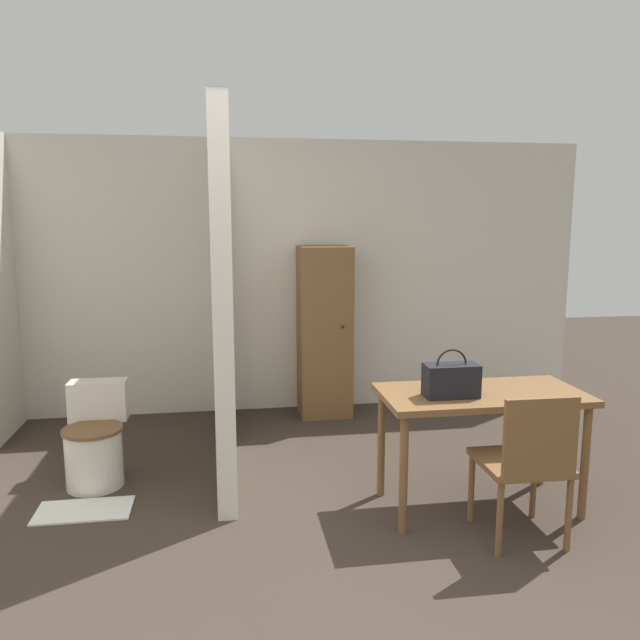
{
  "coord_description": "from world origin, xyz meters",
  "views": [
    {
      "loc": [
        -0.57,
        -2.28,
        1.81
      ],
      "look_at": [
        0.07,
        1.78,
        1.12
      ],
      "focal_mm": 35.0,
      "sensor_mm": 36.0,
      "label": 1
    }
  ],
  "objects_px": {
    "wooden_chair": "(526,460)",
    "toilet": "(95,442)",
    "dining_table": "(481,406)",
    "handbag": "(451,380)",
    "wooden_cabinet": "(324,331)"
  },
  "relations": [
    {
      "from": "wooden_chair",
      "to": "wooden_cabinet",
      "type": "bearing_deg",
      "value": 107.0
    },
    {
      "from": "toilet",
      "to": "handbag",
      "type": "height_order",
      "value": "handbag"
    },
    {
      "from": "dining_table",
      "to": "wooden_chair",
      "type": "xyz_separation_m",
      "value": [
        0.08,
        -0.45,
        -0.17
      ]
    },
    {
      "from": "wooden_chair",
      "to": "toilet",
      "type": "height_order",
      "value": "wooden_chair"
    },
    {
      "from": "dining_table",
      "to": "wooden_chair",
      "type": "bearing_deg",
      "value": -80.38
    },
    {
      "from": "wooden_chair",
      "to": "handbag",
      "type": "height_order",
      "value": "handbag"
    },
    {
      "from": "dining_table",
      "to": "wooden_chair",
      "type": "relative_size",
      "value": 1.42
    },
    {
      "from": "wooden_chair",
      "to": "toilet",
      "type": "bearing_deg",
      "value": 155.07
    },
    {
      "from": "wooden_chair",
      "to": "wooden_cabinet",
      "type": "height_order",
      "value": "wooden_cabinet"
    },
    {
      "from": "toilet",
      "to": "wooden_cabinet",
      "type": "distance_m",
      "value": 2.25
    },
    {
      "from": "dining_table",
      "to": "wooden_cabinet",
      "type": "bearing_deg",
      "value": 107.89
    },
    {
      "from": "dining_table",
      "to": "toilet",
      "type": "xyz_separation_m",
      "value": [
        -2.44,
        0.75,
        -0.37
      ]
    },
    {
      "from": "wooden_chair",
      "to": "toilet",
      "type": "relative_size",
      "value": 1.31
    },
    {
      "from": "wooden_chair",
      "to": "dining_table",
      "type": "bearing_deg",
      "value": 100.21
    },
    {
      "from": "dining_table",
      "to": "handbag",
      "type": "relative_size",
      "value": 3.89
    }
  ]
}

